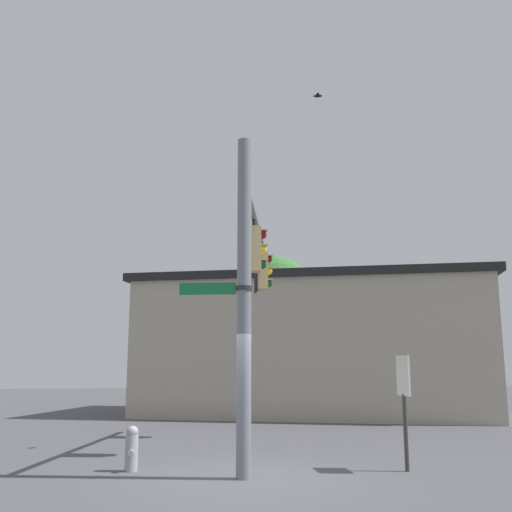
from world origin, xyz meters
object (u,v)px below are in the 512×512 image
traffic_light_mid_inner (263,271)px  traffic_light_nearest_pole (255,249)px  fire_hydrant (132,448)px  street_name_sign (226,289)px  bird_flying (318,96)px  historical_marker (404,394)px

traffic_light_mid_inner → traffic_light_nearest_pole: bearing=-11.5°
traffic_light_mid_inner → fire_hydrant: (4.56, -3.15, -4.15)m
traffic_light_mid_inner → street_name_sign: bearing=-15.1°
bird_flying → fire_hydrant: bird_flying is taller
historical_marker → traffic_light_mid_inner: bearing=-159.6°
traffic_light_mid_inner → historical_marker: 6.43m
historical_marker → traffic_light_nearest_pole: bearing=-129.3°
traffic_light_nearest_pole → street_name_sign: traffic_light_nearest_pole is taller
traffic_light_mid_inner → street_name_sign: 5.83m
traffic_light_mid_inner → historical_marker: bearing=20.4°
traffic_light_mid_inner → bird_flying: bird_flying is taller
bird_flying → street_name_sign: bearing=-40.1°
traffic_light_nearest_pole → historical_marker: bearing=50.7°
street_name_sign → bird_flying: size_ratio=4.22×
street_name_sign → bird_flying: bearing=139.9°
bird_flying → traffic_light_mid_inner: bearing=-155.5°
street_name_sign → fire_hydrant: 3.49m
traffic_light_nearest_pole → fire_hydrant: size_ratio=1.59×
traffic_light_nearest_pole → bird_flying: (-0.70, 1.74, 4.23)m
traffic_light_mid_inner → fire_hydrant: size_ratio=1.59×
fire_hydrant → bird_flying: bearing=116.6°
traffic_light_nearest_pole → historical_marker: 4.61m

